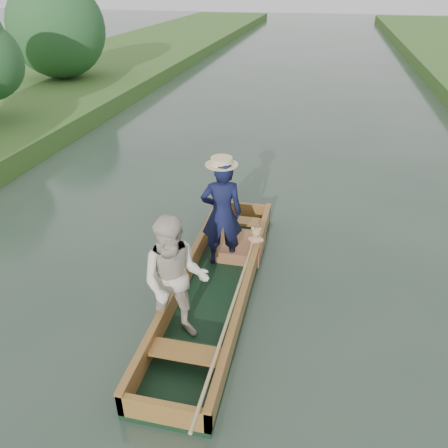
# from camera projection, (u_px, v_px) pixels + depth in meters

# --- Properties ---
(ground) EXTENTS (120.00, 120.00, 0.00)m
(ground) POSITION_uv_depth(u_px,v_px,m) (216.00, 293.00, 7.05)
(ground) COLOR #283D30
(ground) RESTS_ON ground
(trees_far) EXTENTS (23.10, 14.04, 4.50)m
(trees_far) POSITION_uv_depth(u_px,v_px,m) (271.00, 47.00, 13.51)
(trees_far) COLOR #47331E
(trees_far) RESTS_ON ground
(punt) EXTENTS (1.40, 5.34, 2.00)m
(punt) POSITION_uv_depth(u_px,v_px,m) (204.00, 263.00, 6.54)
(punt) COLOR black
(punt) RESTS_ON ground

